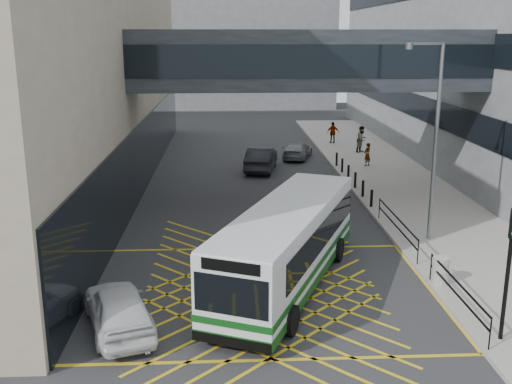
{
  "coord_description": "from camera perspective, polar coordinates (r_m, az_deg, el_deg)",
  "views": [
    {
      "loc": [
        -1.15,
        -19.33,
        8.76
      ],
      "look_at": [
        0.0,
        4.0,
        2.6
      ],
      "focal_mm": 42.0,
      "sensor_mm": 36.0,
      "label": 1
    }
  ],
  "objects": [
    {
      "name": "pedestrian_b",
      "position": [
        45.83,
        10.04,
        4.97
      ],
      "size": [
        1.07,
        1.07,
        1.96
      ],
      "primitive_type": "imported",
      "rotation": [
        0.0,
        0.0,
        0.78
      ],
      "color": "gray",
      "rests_on": "pavement"
    },
    {
      "name": "box_junction",
      "position": [
        21.25,
        0.54,
        -9.56
      ],
      "size": [
        12.0,
        9.0,
        0.01
      ],
      "color": "gold",
      "rests_on": "ground"
    },
    {
      "name": "car_white",
      "position": [
        18.95,
        -12.96,
        -10.67
      ],
      "size": [
        3.31,
        5.01,
        1.48
      ],
      "primitive_type": "imported",
      "rotation": [
        0.0,
        0.0,
        3.47
      ],
      "color": "white",
      "rests_on": "ground"
    },
    {
      "name": "pedestrian_c",
      "position": [
        49.36,
        7.33,
        5.63
      ],
      "size": [
        1.05,
        0.56,
        1.72
      ],
      "primitive_type": "imported",
      "rotation": [
        0.0,
        0.0,
        3.21
      ],
      "color": "gray",
      "rests_on": "pavement"
    },
    {
      "name": "bus",
      "position": [
        21.34,
        3.08,
        -4.89
      ],
      "size": [
        6.33,
        10.67,
        2.96
      ],
      "rotation": [
        0.0,
        0.0,
        -0.4
      ],
      "color": "silver",
      "rests_on": "ground"
    },
    {
      "name": "pavement",
      "position": [
        36.84,
        13.26,
        0.74
      ],
      "size": [
        6.0,
        54.0,
        0.16
      ],
      "primitive_type": "cube",
      "color": "#A49F96",
      "rests_on": "ground"
    },
    {
      "name": "building_far",
      "position": [
        79.34,
        -3.55,
        14.91
      ],
      "size": [
        28.0,
        16.0,
        18.0
      ],
      "primitive_type": "cube",
      "color": "gray",
      "rests_on": "ground"
    },
    {
      "name": "ground",
      "position": [
        21.25,
        0.54,
        -9.57
      ],
      "size": [
        120.0,
        120.0,
        0.0
      ],
      "primitive_type": "plane",
      "color": "#333335"
    },
    {
      "name": "litter_bin",
      "position": [
        22.34,
        17.17,
        -7.17
      ],
      "size": [
        0.58,
        0.58,
        1.01
      ],
      "primitive_type": "cylinder",
      "color": "#ADA89E",
      "rests_on": "pavement"
    },
    {
      "name": "kerb_railings",
      "position": [
        23.68,
        15.37,
        -5.21
      ],
      "size": [
        0.05,
        12.54,
        1.0
      ],
      "color": "black",
      "rests_on": "pavement"
    },
    {
      "name": "street_lamp",
      "position": [
        25.98,
        16.49,
        5.6
      ],
      "size": [
        1.84,
        0.85,
        8.3
      ],
      "rotation": [
        0.0,
        0.0,
        0.35
      ],
      "color": "slate",
      "rests_on": "pavement"
    },
    {
      "name": "car_dark",
      "position": [
        39.72,
        0.5,
        3.19
      ],
      "size": [
        2.87,
        5.31,
        1.58
      ],
      "primitive_type": "imported",
      "rotation": [
        0.0,
        0.0,
        2.95
      ],
      "color": "black",
      "rests_on": "ground"
    },
    {
      "name": "pedestrian_a",
      "position": [
        41.01,
        10.55,
        3.52
      ],
      "size": [
        0.76,
        0.73,
        1.55
      ],
      "primitive_type": "imported",
      "rotation": [
        0.0,
        0.0,
        3.82
      ],
      "color": "gray",
      "rests_on": "pavement"
    },
    {
      "name": "skybridge",
      "position": [
        31.63,
        4.84,
        12.44
      ],
      "size": [
        20.0,
        4.1,
        3.0
      ],
      "color": "#292E33",
      "rests_on": "ground"
    },
    {
      "name": "bollards",
      "position": [
        36.05,
        9.1,
        1.52
      ],
      "size": [
        0.14,
        10.14,
        0.9
      ],
      "color": "black",
      "rests_on": "pavement"
    },
    {
      "name": "traffic_light",
      "position": [
        18.24,
        23.09,
        -5.63
      ],
      "size": [
        0.31,
        0.48,
        4.01
      ],
      "rotation": [
        0.0,
        0.0,
        -0.25
      ],
      "color": "black",
      "rests_on": "pavement"
    },
    {
      "name": "car_silver",
      "position": [
        43.74,
        3.96,
        4.03
      ],
      "size": [
        2.84,
        4.42,
        1.27
      ],
      "primitive_type": "imported",
      "rotation": [
        0.0,
        0.0,
        2.85
      ],
      "color": "gray",
      "rests_on": "ground"
    }
  ]
}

